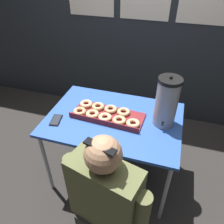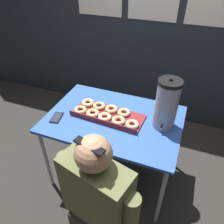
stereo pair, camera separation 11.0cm
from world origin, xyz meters
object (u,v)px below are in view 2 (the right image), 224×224
(coffee_urn, at_px, (166,104))
(cell_phone, at_px, (57,118))
(donut_box, at_px, (106,114))
(person_seated, at_px, (97,206))

(coffee_urn, xyz_separation_m, cell_phone, (-0.88, -0.24, -0.21))
(donut_box, height_order, cell_phone, donut_box)
(donut_box, bearing_deg, person_seated, -69.39)
(donut_box, distance_m, cell_phone, 0.43)
(donut_box, height_order, person_seated, person_seated)
(cell_phone, bearing_deg, coffee_urn, 4.25)
(coffee_urn, distance_m, cell_phone, 0.93)
(coffee_urn, xyz_separation_m, person_seated, (-0.27, -0.75, -0.41))
(coffee_urn, relative_size, person_seated, 0.38)
(donut_box, xyz_separation_m, person_seated, (0.22, -0.69, -0.22))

